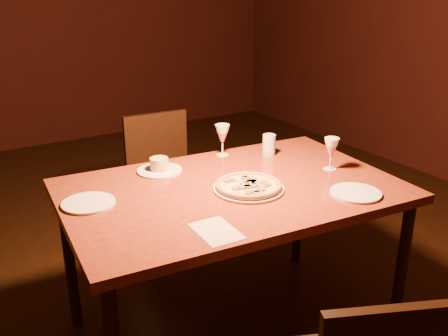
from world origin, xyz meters
TOP-DOWN VIEW (x-y plane):
  - floor at (0.00, 0.00)m, footprint 7.00×7.00m
  - back_wall at (0.00, 3.50)m, footprint 6.00×0.04m
  - dining_table at (0.25, -0.18)m, footprint 1.59×1.10m
  - chair_far at (0.38, 0.82)m, footprint 0.46×0.46m
  - pizza_plate at (0.29, -0.25)m, footprint 0.32×0.32m
  - ramekin_saucer at (0.05, 0.17)m, footprint 0.22×0.22m
  - wine_glass_far at (0.44, 0.21)m, footprint 0.08×0.08m
  - wine_glass_right at (0.78, -0.26)m, footprint 0.07×0.07m
  - water_tumbler at (0.66, 0.08)m, footprint 0.07×0.07m
  - side_plate_left at (-0.36, -0.02)m, footprint 0.22×0.22m
  - side_plate_near at (0.66, -0.54)m, footprint 0.22×0.22m
  - menu_card at (-0.03, -0.51)m, footprint 0.15×0.22m
  - pendant_light at (0.25, -0.18)m, footprint 0.12×0.12m

SIDE VIEW (x-z plane):
  - floor at x=0.00m, z-range 0.00..0.00m
  - chair_far at x=0.38m, z-range 0.06..0.94m
  - dining_table at x=0.25m, z-range 0.33..1.14m
  - menu_card at x=-0.03m, z-range 0.81..0.81m
  - side_plate_left at x=-0.36m, z-range 0.81..0.82m
  - side_plate_near at x=0.66m, z-range 0.81..0.82m
  - pizza_plate at x=0.29m, z-range 0.81..0.84m
  - ramekin_saucer at x=0.05m, z-range 0.79..0.86m
  - water_tumbler at x=0.66m, z-range 0.81..0.92m
  - wine_glass_right at x=0.78m, z-range 0.81..0.97m
  - wine_glass_far at x=0.44m, z-range 0.81..0.98m
  - back_wall at x=0.00m, z-range 0.00..3.00m
  - pendant_light at x=0.25m, z-range 1.51..1.63m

